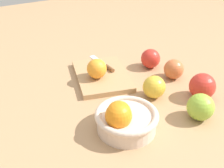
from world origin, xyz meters
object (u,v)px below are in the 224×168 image
object	(u,v)px
apple_front_left_2	(200,107)
orange_on_board	(97,69)
apple_front_left	(202,86)
knife	(105,65)
apple_mid_left	(154,87)
apple_front_right	(151,59)
bowl	(125,119)
cutting_board	(102,76)
apple_front_right_2	(174,69)

from	to	relation	value
apple_front_left_2	orange_on_board	bearing A→B (deg)	28.06
apple_front_left	apple_front_left_2	xyz separation A→B (m)	(-0.08, 0.08, -0.00)
knife	apple_mid_left	size ratio (longest dim) A/B	2.15
orange_on_board	apple_front_right	distance (m)	0.22
bowl	knife	xyz separation A→B (m)	(0.32, -0.11, -0.02)
apple_front_left	apple_front_left_2	bearing A→B (deg)	134.36
bowl	orange_on_board	size ratio (longest dim) A/B	2.53
cutting_board	apple_front_left_2	world-z (taller)	apple_front_left_2
apple_front_right	apple_front_right_2	distance (m)	0.11
orange_on_board	apple_mid_left	world-z (taller)	orange_on_board
bowl	apple_front_right	size ratio (longest dim) A/B	2.39
bowl	apple_front_right_2	world-z (taller)	bowl
orange_on_board	apple_front_right	xyz separation A→B (m)	(0.00, -0.22, -0.02)
apple_front_left_2	apple_front_right	world-z (taller)	apple_front_left_2
knife	apple_front_right_2	distance (m)	0.25
orange_on_board	apple_front_left	xyz separation A→B (m)	(-0.24, -0.25, -0.01)
knife	apple_front_left_2	xyz separation A→B (m)	(-0.38, -0.11, 0.02)
apple_front_left	apple_mid_left	size ratio (longest dim) A/B	1.15
apple_mid_left	apple_front_right	bearing A→B (deg)	-31.59
apple_mid_left	cutting_board	bearing A→B (deg)	26.95
orange_on_board	apple_front_left_2	bearing A→B (deg)	-151.94
apple_front_left	apple_mid_left	distance (m)	0.15
apple_front_left	apple_front_right	distance (m)	0.25
knife	apple_front_right	world-z (taller)	apple_front_right
knife	apple_front_left	xyz separation A→B (m)	(-0.30, -0.19, 0.02)
knife	apple_front_left	distance (m)	0.36
cutting_board	orange_on_board	bearing A→B (deg)	120.99
apple_front_left	apple_front_left_2	size ratio (longest dim) A/B	1.07
apple_front_left_2	apple_front_right_2	bearing A→B (deg)	-19.98
knife	orange_on_board	bearing A→B (deg)	134.13
orange_on_board	apple_mid_left	distance (m)	0.21
bowl	apple_front_left	distance (m)	0.30
cutting_board	orange_on_board	xyz separation A→B (m)	(-0.02, 0.03, 0.04)
orange_on_board	apple_front_left_2	size ratio (longest dim) A/B	0.87
apple_front_left_2	apple_front_right_2	xyz separation A→B (m)	(0.22, -0.08, -0.00)
apple_front_right_2	bowl	bearing A→B (deg)	118.65
bowl	apple_mid_left	size ratio (longest dim) A/B	2.38
bowl	apple_front_left	xyz separation A→B (m)	(0.02, -0.29, 0.00)
knife	apple_mid_left	xyz separation A→B (m)	(-0.23, -0.06, 0.01)
apple_mid_left	apple_front_left_2	bearing A→B (deg)	-161.47
apple_front_right	apple_front_right_2	size ratio (longest dim) A/B	1.03
bowl	apple_front_left	bearing A→B (deg)	-85.86
bowl	apple_front_right_2	xyz separation A→B (m)	(0.16, -0.29, -0.00)
apple_front_left	apple_front_right	world-z (taller)	apple_front_left
cutting_board	apple_front_left	xyz separation A→B (m)	(-0.26, -0.22, 0.03)
cutting_board	apple_front_right_2	distance (m)	0.25
apple_front_left	apple_front_right_2	world-z (taller)	apple_front_left
bowl	apple_front_left_2	xyz separation A→B (m)	(-0.06, -0.22, -0.00)
cutting_board	apple_front_right_2	world-z (taller)	apple_front_right_2
orange_on_board	apple_front_right	world-z (taller)	orange_on_board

